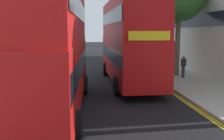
# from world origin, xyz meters

# --- Properties ---
(sidewalk_right) EXTENTS (4.00, 80.00, 0.14)m
(sidewalk_right) POSITION_xyz_m (6.50, 16.00, 0.07)
(sidewalk_right) COLOR #ADA89E
(sidewalk_right) RESTS_ON ground
(kerb_line_outer) EXTENTS (0.10, 56.00, 0.01)m
(kerb_line_outer) POSITION_xyz_m (4.40, 14.00, 0.00)
(kerb_line_outer) COLOR yellow
(kerb_line_outer) RESTS_ON ground
(kerb_line_inner) EXTENTS (0.10, 56.00, 0.01)m
(kerb_line_inner) POSITION_xyz_m (4.24, 14.00, 0.00)
(kerb_line_inner) COLOR yellow
(kerb_line_inner) RESTS_ON ground
(double_decker_bus_away) EXTENTS (3.17, 10.91, 5.64)m
(double_decker_bus_away) POSITION_xyz_m (-2.10, 10.98, 3.03)
(double_decker_bus_away) COLOR red
(double_decker_bus_away) RESTS_ON ground
(double_decker_bus_oncoming) EXTENTS (2.87, 10.83, 5.64)m
(double_decker_bus_oncoming) POSITION_xyz_m (2.28, 17.05, 3.03)
(double_decker_bus_oncoming) COLOR #B20F0F
(double_decker_bus_oncoming) RESTS_ON ground
(pedestrian_far) EXTENTS (0.34, 0.22, 1.62)m
(pedestrian_far) POSITION_xyz_m (6.53, 18.06, 0.99)
(pedestrian_far) COLOR #2D2D38
(pedestrian_far) RESTS_ON sidewalk_right
(street_tree_near) EXTENTS (3.22, 3.22, 7.80)m
(street_tree_near) POSITION_xyz_m (5.60, 39.31, 6.26)
(street_tree_near) COLOR #6B6047
(street_tree_near) RESTS_ON sidewalk_right
(street_tree_distant) EXTENTS (3.55, 3.55, 7.78)m
(street_tree_distant) POSITION_xyz_m (7.86, 29.00, 6.09)
(street_tree_distant) COLOR #6B6047
(street_tree_distant) RESTS_ON sidewalk_right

